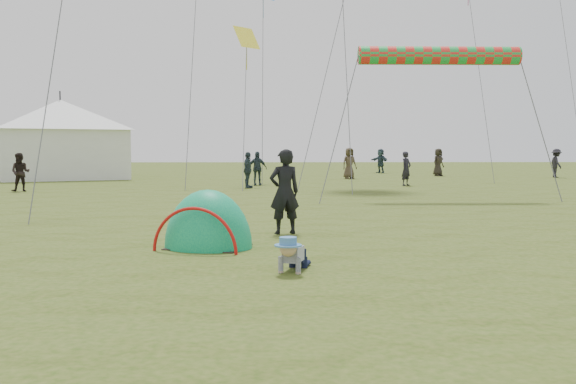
{
  "coord_description": "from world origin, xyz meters",
  "views": [
    {
      "loc": [
        -0.18,
        -8.57,
        1.83
      ],
      "look_at": [
        0.09,
        3.24,
        1.0
      ],
      "focal_mm": 40.0,
      "sensor_mm": 36.0,
      "label": 1
    }
  ],
  "objects_px": {
    "crawling_toddler": "(292,253)",
    "popup_tent": "(208,247)",
    "standing_adult": "(284,192)",
    "event_marquee": "(61,136)"
  },
  "relations": [
    {
      "from": "crawling_toddler",
      "to": "popup_tent",
      "type": "height_order",
      "value": "popup_tent"
    },
    {
      "from": "popup_tent",
      "to": "standing_adult",
      "type": "xyz_separation_m",
      "value": [
        1.43,
        1.8,
        0.89
      ]
    },
    {
      "from": "event_marquee",
      "to": "popup_tent",
      "type": "bearing_deg",
      "value": -90.82
    },
    {
      "from": "crawling_toddler",
      "to": "popup_tent",
      "type": "xyz_separation_m",
      "value": [
        -1.46,
        2.32,
        -0.28
      ]
    },
    {
      "from": "standing_adult",
      "to": "event_marquee",
      "type": "height_order",
      "value": "event_marquee"
    },
    {
      "from": "crawling_toddler",
      "to": "event_marquee",
      "type": "relative_size",
      "value": 0.1
    },
    {
      "from": "standing_adult",
      "to": "event_marquee",
      "type": "xyz_separation_m",
      "value": [
        -12.65,
        24.5,
        1.57
      ]
    },
    {
      "from": "standing_adult",
      "to": "event_marquee",
      "type": "distance_m",
      "value": 27.62
    },
    {
      "from": "crawling_toddler",
      "to": "popup_tent",
      "type": "distance_m",
      "value": 2.76
    },
    {
      "from": "crawling_toddler",
      "to": "standing_adult",
      "type": "bearing_deg",
      "value": 108.36
    }
  ]
}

